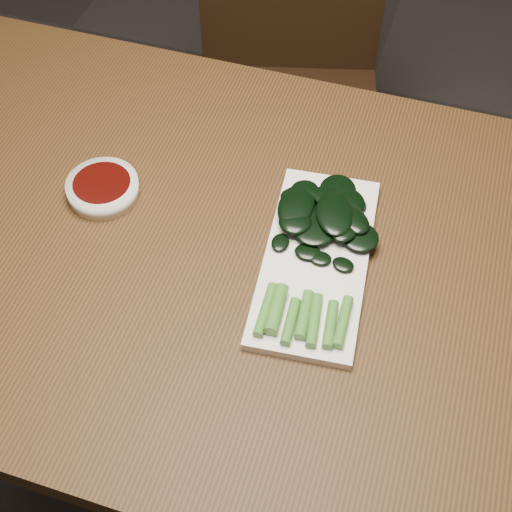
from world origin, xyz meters
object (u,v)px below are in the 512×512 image
at_px(chair_far, 288,83).
at_px(sauce_bowl, 103,188).
at_px(table, 245,277).
at_px(gai_lan, 320,232).
at_px(serving_plate, 316,260).

distance_m(chair_far, sauce_bowl, 0.72).
xyz_separation_m(table, gai_lan, (0.10, 0.04, 0.10)).
distance_m(table, serving_plate, 0.13).
relative_size(chair_far, gai_lan, 2.83).
relative_size(sauce_bowl, serving_plate, 0.33).
bearing_deg(table, sauce_bowl, 171.51).
bearing_deg(chair_far, gai_lan, -85.88).
bearing_deg(table, serving_plate, 3.86).
height_order(chair_far, sauce_bowl, chair_far).
xyz_separation_m(table, sauce_bowl, (-0.24, 0.04, 0.09)).
bearing_deg(chair_far, table, -94.79).
bearing_deg(serving_plate, sauce_bowl, 175.25).
distance_m(chair_far, gai_lan, 0.74).
xyz_separation_m(serving_plate, gai_lan, (-0.01, 0.04, 0.02)).
bearing_deg(sauce_bowl, chair_far, 79.88).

